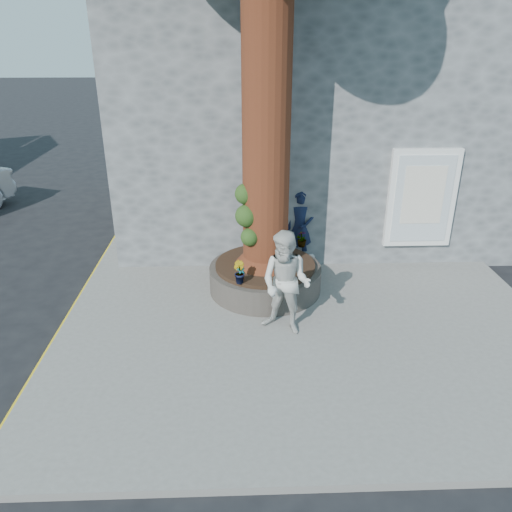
{
  "coord_description": "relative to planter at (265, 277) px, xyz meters",
  "views": [
    {
      "loc": [
        0.28,
        -7.25,
        5.01
      ],
      "look_at": [
        0.58,
        1.18,
        1.25
      ],
      "focal_mm": 35.0,
      "sensor_mm": 36.0,
      "label": 1
    }
  ],
  "objects": [
    {
      "name": "woman",
      "position": [
        0.27,
        -1.58,
        0.65
      ],
      "size": [
        1.14,
        1.06,
        1.89
      ],
      "primitive_type": "imported",
      "rotation": [
        0.0,
        0.0,
        -0.48
      ],
      "color": "beige",
      "rests_on": "pavement"
    },
    {
      "name": "ground",
      "position": [
        -0.8,
        -2.0,
        -0.41
      ],
      "size": [
        120.0,
        120.0,
        0.0
      ],
      "primitive_type": "plane",
      "color": "black",
      "rests_on": "ground"
    },
    {
      "name": "yellow_line",
      "position": [
        -3.85,
        -1.0,
        -0.41
      ],
      "size": [
        0.1,
        30.0,
        0.01
      ],
      "primitive_type": "cube",
      "color": "yellow",
      "rests_on": "ground"
    },
    {
      "name": "plant_a",
      "position": [
        -0.5,
        -0.85,
        0.48
      ],
      "size": [
        0.21,
        0.2,
        0.34
      ],
      "primitive_type": "imported",
      "rotation": [
        0.0,
        0.0,
        0.57
      ],
      "color": "gray",
      "rests_on": "planter"
    },
    {
      "name": "shopping_bag",
      "position": [
        1.07,
        1.08,
        -0.15
      ],
      "size": [
        0.22,
        0.17,
        0.28
      ],
      "primitive_type": "cube",
      "rotation": [
        0.0,
        0.0,
        0.27
      ],
      "color": "white",
      "rests_on": "pavement"
    },
    {
      "name": "pavement",
      "position": [
        0.7,
        -1.0,
        -0.35
      ],
      "size": [
        9.0,
        8.0,
        0.12
      ],
      "primitive_type": "cube",
      "color": "slate",
      "rests_on": "ground"
    },
    {
      "name": "plant_d",
      "position": [
        0.85,
        0.85,
        0.45
      ],
      "size": [
        0.3,
        0.32,
        0.28
      ],
      "primitive_type": "imported",
      "rotation": [
        0.0,
        0.0,
        5.12
      ],
      "color": "gray",
      "rests_on": "planter"
    },
    {
      "name": "planter",
      "position": [
        0.0,
        0.0,
        0.0
      ],
      "size": [
        2.3,
        2.3,
        0.6
      ],
      "color": "black",
      "rests_on": "pavement"
    },
    {
      "name": "man",
      "position": [
        0.84,
        1.24,
        0.59
      ],
      "size": [
        0.65,
        0.43,
        1.76
      ],
      "primitive_type": "imported",
      "rotation": [
        0.0,
        0.0,
        -0.01
      ],
      "color": "#131B35",
      "rests_on": "pavement"
    },
    {
      "name": "stone_shop",
      "position": [
        1.7,
        5.2,
        2.75
      ],
      "size": [
        10.3,
        8.3,
        6.3
      ],
      "color": "#55585B",
      "rests_on": "ground"
    },
    {
      "name": "plant_b",
      "position": [
        -0.54,
        -0.85,
        0.52
      ],
      "size": [
        0.32,
        0.32,
        0.43
      ],
      "primitive_type": "imported",
      "rotation": [
        0.0,
        0.0,
        2.16
      ],
      "color": "gray",
      "rests_on": "planter"
    },
    {
      "name": "plant_c",
      "position": [
        0.85,
        0.85,
        0.49
      ],
      "size": [
        0.25,
        0.25,
        0.37
      ],
      "primitive_type": "imported",
      "rotation": [
        0.0,
        0.0,
        3.42
      ],
      "color": "gray",
      "rests_on": "planter"
    }
  ]
}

